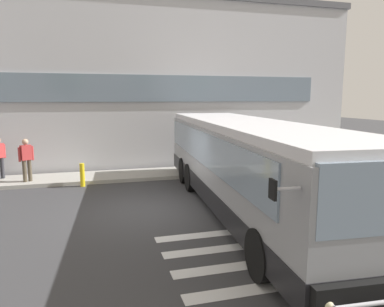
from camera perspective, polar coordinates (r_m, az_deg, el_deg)
ground_plane at (r=11.22m, az=-6.90°, el=-8.88°), size 80.00×90.00×0.02m
bay_paint_stripes at (r=8.05m, az=12.86°, el=-16.29°), size 4.40×3.96×0.01m
terminal_building at (r=22.25m, az=-13.55°, el=10.38°), size 24.54×13.80×8.16m
boarding_curb at (r=15.81m, az=-9.56°, el=-3.38°), size 26.74×2.00×0.15m
bus_main_foreground at (r=10.84m, az=8.67°, el=-2.20°), size 3.82×12.36×2.70m
passenger_by_doorway at (r=15.33m, az=-24.71°, el=-0.64°), size 0.52×0.38×1.68m
safety_bollard_yellow at (r=14.49m, az=-16.94°, el=-3.26°), size 0.18×0.18×0.90m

